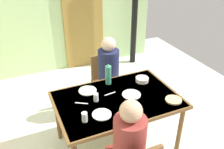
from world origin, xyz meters
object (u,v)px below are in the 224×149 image
object	(u,v)px
dining_table	(117,103)
water_bottle_green_near	(108,74)
person_far_diner	(109,67)
chair_far_diner	(106,79)
serving_bowl_center	(142,80)
person_near_diner	(129,140)

from	to	relation	value
dining_table	water_bottle_green_near	world-z (taller)	water_bottle_green_near
person_far_diner	water_bottle_green_near	distance (m)	0.39
chair_far_diner	serving_bowl_center	xyz separation A→B (m)	(0.27, -0.61, 0.26)
dining_table	serving_bowl_center	world-z (taller)	serving_bowl_center
person_near_diner	person_far_diner	size ratio (longest dim) A/B	1.00
person_near_diner	dining_table	bearing A→B (deg)	73.39
serving_bowl_center	water_bottle_green_near	bearing A→B (deg)	162.98
dining_table	person_near_diner	xyz separation A→B (m)	(-0.21, -0.70, 0.12)
person_near_diner	person_far_diner	distance (m)	1.46
person_far_diner	serving_bowl_center	distance (m)	0.55
dining_table	water_bottle_green_near	distance (m)	0.41
chair_far_diner	person_far_diner	world-z (taller)	person_far_diner
water_bottle_green_near	serving_bowl_center	bearing A→B (deg)	-17.02
dining_table	person_near_diner	world-z (taller)	person_near_diner
dining_table	person_near_diner	distance (m)	0.74
water_bottle_green_near	serving_bowl_center	world-z (taller)	water_bottle_green_near
person_near_diner	person_far_diner	xyz separation A→B (m)	(0.41, 1.40, 0.00)
person_near_diner	water_bottle_green_near	xyz separation A→B (m)	(0.25, 1.06, 0.08)
chair_far_diner	serving_bowl_center	size ratio (longest dim) A/B	5.12
chair_far_diner	serving_bowl_center	world-z (taller)	chair_far_diner
person_near_diner	serving_bowl_center	world-z (taller)	person_near_diner
person_far_diner	water_bottle_green_near	bearing A→B (deg)	65.42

